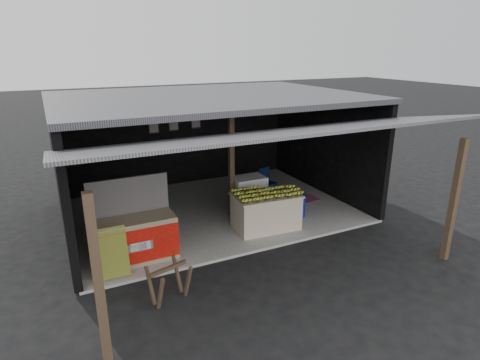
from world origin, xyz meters
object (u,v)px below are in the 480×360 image
neighbor_stall (135,237)px  sawhorse (169,279)px  water_barrel (299,207)px  banana_table (266,211)px  white_crate (249,194)px  plastic_chair (266,180)px

neighbor_stall → sawhorse: size_ratio=2.27×
sawhorse → water_barrel: 4.36m
banana_table → neighbor_stall: bearing=-173.1°
white_crate → sawhorse: (-2.93, -2.78, -0.11)m
banana_table → sawhorse: bearing=-144.6°
neighbor_stall → plastic_chair: bearing=25.9°
water_barrel → plastic_chair: size_ratio=0.60×
neighbor_stall → sawhorse: (0.22, -1.57, -0.14)m
white_crate → plastic_chair: 1.23m
water_barrel → plastic_chair: (-0.02, 1.62, 0.23)m
banana_table → plastic_chair: size_ratio=1.92×
neighbor_stall → sawhorse: 1.59m
white_crate → plastic_chair: size_ratio=1.13×
white_crate → sawhorse: 4.04m
sawhorse → plastic_chair: plastic_chair is taller
banana_table → water_barrel: banana_table is taller
banana_table → plastic_chair: bearing=64.6°
banana_table → white_crate: bearing=88.8°
plastic_chair → white_crate: bearing=-156.1°
banana_table → water_barrel: bearing=16.2°
sawhorse → white_crate: bearing=27.5°
water_barrel → white_crate: bearing=139.1°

